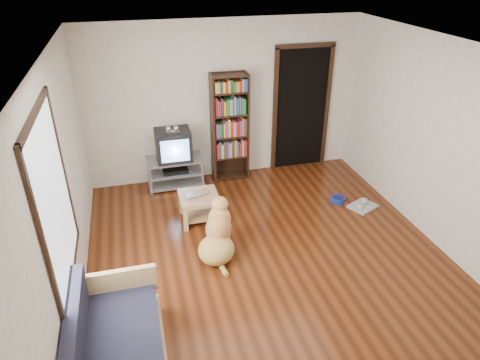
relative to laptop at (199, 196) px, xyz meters
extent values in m
plane|color=#5D2710|center=(0.70, -1.12, -0.41)|extent=(5.00, 5.00, 0.00)
plane|color=white|center=(0.70, -1.12, 2.19)|extent=(5.00, 5.00, 0.00)
plane|color=silver|center=(0.70, 1.38, 0.89)|extent=(4.50, 0.00, 4.50)
plane|color=silver|center=(0.70, -3.62, 0.89)|extent=(4.50, 0.00, 4.50)
plane|color=silver|center=(-1.55, -1.12, 0.89)|extent=(0.00, 5.00, 5.00)
plane|color=silver|center=(2.95, -1.12, 0.89)|extent=(0.00, 5.00, 5.00)
imported|color=silver|center=(0.00, 0.00, 0.00)|extent=(0.38, 0.30, 0.03)
cylinder|color=navy|center=(2.17, -0.03, -0.37)|extent=(0.22, 0.22, 0.08)
cube|color=#A4A4A4|center=(2.47, -0.28, -0.40)|extent=(0.50, 0.46, 0.03)
cube|color=white|center=(-1.54, -1.62, 1.09)|extent=(0.02, 1.30, 1.60)
cube|color=black|center=(-1.53, -1.62, 1.91)|extent=(0.03, 1.42, 0.06)
cube|color=black|center=(-1.53, -1.62, 0.27)|extent=(0.03, 1.42, 0.06)
cube|color=black|center=(-1.53, -2.32, 1.09)|extent=(0.03, 0.06, 1.70)
cube|color=black|center=(-1.53, -0.92, 1.09)|extent=(0.03, 0.06, 1.70)
cube|color=black|center=(2.05, 1.37, 0.64)|extent=(0.90, 0.02, 2.10)
cube|color=black|center=(1.57, 1.35, 0.64)|extent=(0.07, 0.05, 2.14)
cube|color=black|center=(2.53, 1.35, 0.64)|extent=(0.07, 0.05, 2.14)
cube|color=black|center=(2.05, 1.35, 1.72)|extent=(1.03, 0.05, 0.07)
cube|color=#99999E|center=(-0.20, 1.13, 0.07)|extent=(0.90, 0.45, 0.04)
cube|color=#99999E|center=(-0.20, 1.13, -0.16)|extent=(0.86, 0.42, 0.03)
cube|color=#99999E|center=(-0.20, 1.13, -0.35)|extent=(0.90, 0.45, 0.04)
cylinder|color=#99999E|center=(-0.62, 0.93, -0.16)|extent=(0.04, 0.04, 0.50)
cylinder|color=#99999E|center=(0.22, 0.93, -0.16)|extent=(0.04, 0.04, 0.50)
cylinder|color=#99999E|center=(-0.62, 1.33, -0.16)|extent=(0.04, 0.04, 0.50)
cylinder|color=#99999E|center=(0.22, 1.33, -0.16)|extent=(0.04, 0.04, 0.50)
cube|color=black|center=(-0.20, 1.13, -0.11)|extent=(0.40, 0.30, 0.07)
cube|color=black|center=(-0.20, 1.13, 0.33)|extent=(0.55, 0.48, 0.48)
cube|color=black|center=(-0.20, 1.33, 0.33)|extent=(0.40, 0.14, 0.36)
cube|color=#8CBFF2|center=(-0.20, 0.89, 0.33)|extent=(0.44, 0.02, 0.36)
cube|color=silver|center=(-0.20, 1.08, 0.58)|extent=(0.20, 0.07, 0.02)
sphere|color=silver|center=(-0.26, 1.08, 0.62)|extent=(0.09, 0.09, 0.09)
sphere|color=silver|center=(-0.14, 1.08, 0.62)|extent=(0.09, 0.09, 0.09)
cube|color=black|center=(0.46, 1.22, 0.49)|extent=(0.03, 0.30, 1.80)
cube|color=black|center=(1.03, 1.22, 0.49)|extent=(0.03, 0.30, 1.80)
cube|color=black|center=(0.75, 1.36, 0.49)|extent=(0.60, 0.02, 1.80)
cube|color=black|center=(0.75, 1.22, -0.38)|extent=(0.56, 0.28, 0.02)
cube|color=black|center=(0.75, 1.22, -0.01)|extent=(0.56, 0.28, 0.03)
cube|color=black|center=(0.75, 1.22, 0.36)|extent=(0.56, 0.28, 0.02)
cube|color=black|center=(0.75, 1.22, 0.73)|extent=(0.56, 0.28, 0.02)
cube|color=black|center=(0.75, 1.22, 1.10)|extent=(0.56, 0.28, 0.02)
cube|color=black|center=(0.75, 1.22, 1.36)|extent=(0.56, 0.28, 0.02)
cube|color=#1E1E2D|center=(-1.47, -2.52, 0.19)|extent=(0.12, 1.74, 0.40)
cube|color=tan|center=(-1.13, -1.66, 0.09)|extent=(0.80, 0.06, 0.30)
cube|color=tan|center=(0.00, 0.03, -0.04)|extent=(0.55, 0.55, 0.06)
cube|color=tan|center=(0.00, 0.03, -0.31)|extent=(0.45, 0.45, 0.03)
cube|color=#DAB86F|center=(-0.23, -0.20, -0.24)|extent=(0.06, 0.06, 0.34)
cube|color=tan|center=(0.23, -0.20, -0.24)|extent=(0.06, 0.06, 0.34)
cube|color=tan|center=(-0.23, 0.27, -0.24)|extent=(0.06, 0.06, 0.34)
cube|color=tan|center=(0.23, 0.27, -0.24)|extent=(0.06, 0.06, 0.34)
ellipsoid|color=tan|center=(0.05, -0.93, -0.27)|extent=(0.62, 0.64, 0.34)
ellipsoid|color=#C3814B|center=(0.12, -0.76, -0.08)|extent=(0.45, 0.47, 0.45)
ellipsoid|color=#DA9053|center=(0.15, -0.67, 0.03)|extent=(0.37, 0.36, 0.32)
ellipsoid|color=tan|center=(0.17, -0.62, 0.20)|extent=(0.28, 0.30, 0.20)
ellipsoid|color=tan|center=(0.21, -0.52, 0.18)|extent=(0.15, 0.20, 0.08)
sphere|color=black|center=(0.25, -0.45, 0.18)|extent=(0.04, 0.04, 0.04)
ellipsoid|color=#DAB854|center=(0.09, -0.63, 0.19)|extent=(0.07, 0.08, 0.14)
ellipsoid|color=#C17A4A|center=(0.23, -0.69, 0.19)|extent=(0.07, 0.08, 0.14)
cylinder|color=#CD844F|center=(0.12, -0.56, -0.23)|extent=(0.11, 0.13, 0.37)
cylinder|color=tan|center=(0.25, -0.62, -0.23)|extent=(0.11, 0.13, 0.37)
sphere|color=tan|center=(0.14, -0.52, -0.39)|extent=(0.10, 0.10, 0.10)
sphere|color=#B98F47|center=(0.27, -0.57, -0.39)|extent=(0.10, 0.10, 0.10)
cylinder|color=tan|center=(0.07, -1.16, -0.39)|extent=(0.11, 0.33, 0.08)
camera|label=1|loc=(-0.77, -5.19, 3.06)|focal=32.00mm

